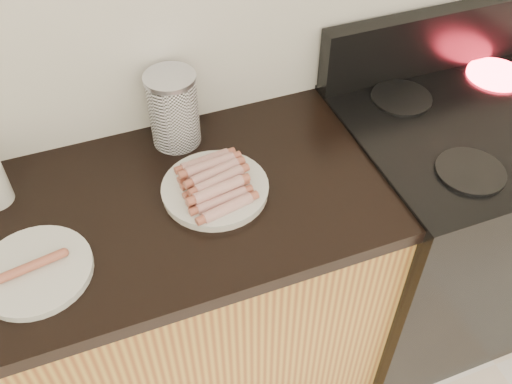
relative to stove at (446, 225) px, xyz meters
name	(u,v)px	position (x,y,z in m)	size (l,w,h in m)	color
stove	(446,225)	(0.00, 0.00, 0.00)	(0.76, 0.65, 0.91)	black
stove_panel	(436,40)	(0.00, 0.28, 0.55)	(0.76, 0.06, 0.20)	black
burner_near_left	(470,171)	(-0.17, -0.17, 0.46)	(0.18, 0.18, 0.01)	black
burner_far_left	(401,98)	(-0.17, 0.17, 0.46)	(0.18, 0.18, 0.01)	black
burner_far_right	(496,75)	(0.17, 0.17, 0.46)	(0.18, 0.18, 0.01)	#FF1E2D
main_plate	(215,190)	(-0.81, 0.01, 0.45)	(0.27, 0.27, 0.02)	white
side_plate	(35,271)	(-1.25, -0.09, 0.45)	(0.25, 0.25, 0.02)	silver
hotdog_pile	(215,181)	(-0.81, 0.01, 0.48)	(0.13, 0.23, 0.05)	maroon
plain_sausages	(33,265)	(-1.25, -0.09, 0.47)	(0.14, 0.05, 0.02)	#C07A4C
canister	(173,109)	(-0.84, 0.24, 0.55)	(0.14, 0.14, 0.21)	white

